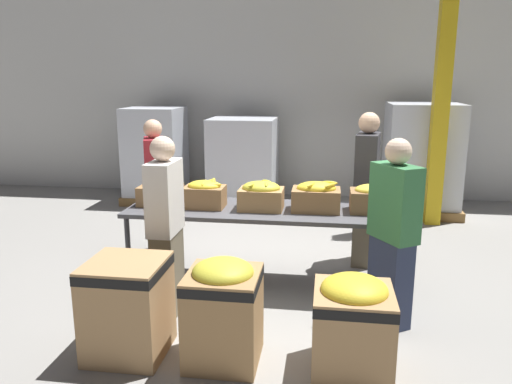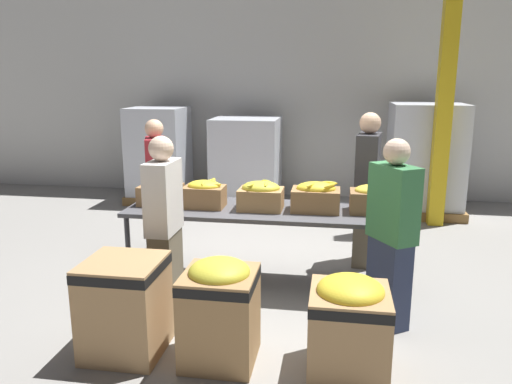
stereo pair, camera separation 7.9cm
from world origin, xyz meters
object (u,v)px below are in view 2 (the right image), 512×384
Objects in this scene: banana_box_0 at (161,191)px; pallet_stack_1 at (159,155)px; banana_box_1 at (204,193)px; banana_box_4 at (375,199)px; pallet_stack_0 at (247,163)px; pallet_stack_2 at (425,160)px; donation_bin_2 at (349,322)px; donation_bin_1 at (220,307)px; donation_bin_0 at (125,303)px; volunteer_2 at (367,191)px; volunteer_0 at (391,236)px; banana_box_2 at (261,195)px; sorting_table at (261,214)px; volunteer_3 at (157,188)px; volunteer_1 at (165,228)px; support_pillar at (446,77)px; banana_box_3 at (316,196)px.

pallet_stack_1 reaches higher than banana_box_0.
banana_box_4 is (1.63, 0.06, -0.00)m from banana_box_1.
pallet_stack_0 is 0.85× the size of pallet_stack_2.
pallet_stack_2 is (1.17, 4.44, 0.43)m from donation_bin_2.
banana_box_0 is 4.25m from pallet_stack_2.
banana_box_4 reaches higher than donation_bin_1.
banana_box_4 is 0.63× the size of donation_bin_0.
volunteer_0 is at bearing 14.41° from volunteer_2.
pallet_stack_1 is at bearing 110.34° from banana_box_0.
banana_box_2 is 0.92× the size of banana_box_4.
pallet_stack_1 is at bearing 136.51° from banana_box_4.
banana_box_0 is 0.53× the size of donation_bin_1.
pallet_stack_2 is (2.00, 3.04, -0.10)m from banana_box_2.
banana_box_1 is at bearing -177.04° from sorting_table.
donation_bin_1 is (1.23, -2.11, -0.36)m from volunteer_3.
volunteer_2 is 1.01× the size of pallet_stack_2.
banana_box_1 is 0.24× the size of volunteer_2.
banana_box_4 is at bearing 2.02° from banana_box_1.
volunteer_3 is at bearing 113.68° from banana_box_0.
volunteer_2 is at bearing -36.85° from pallet_stack_1.
pallet_stack_1 is at bearing 124.69° from banana_box_2.
banana_box_0 is at bearing 141.92° from donation_bin_2.
volunteer_1 is 2.20× the size of donation_bin_2.
donation_bin_0 is at bearing -119.22° from sorting_table.
donation_bin_0 is (-1.87, -1.46, -0.51)m from banana_box_4.
banana_box_4 is 4.46m from pallet_stack_1.
volunteer_1 is at bearing -125.73° from pallet_stack_2.
banana_box_1 is 2.04m from donation_bin_2.
support_pillar is (2.80, 3.15, 1.23)m from volunteer_1.
volunteer_2 reaches higher than banana_box_0.
volunteer_2 is 2.84m from donation_bin_0.
pallet_stack_2 is at bearing 75.19° from donation_bin_2.
support_pillar is at bearing 56.73° from banana_box_3.
donation_bin_2 is 4.34m from support_pillar.
support_pillar is 3.14m from pallet_stack_0.
sorting_table is 1.04m from banana_box_0.
volunteer_3 is at bearing 136.63° from banana_box_1.
volunteer_0 reaches higher than donation_bin_1.
sorting_table is 5.75× the size of banana_box_3.
sorting_table is at bearing -55.08° from pallet_stack_1.
banana_box_4 is 2.43m from donation_bin_0.
volunteer_1 is at bearing -134.21° from banana_box_2.
volunteer_2 is at bearing -112.65° from pallet_stack_2.
banana_box_0 is 0.10× the size of support_pillar.
banana_box_3 is 0.11× the size of support_pillar.
support_pillar reaches higher than volunteer_1.
banana_box_4 is (2.09, 0.01, 0.00)m from banana_box_0.
sorting_table is 1.57× the size of volunteer_2.
support_pillar is at bearing -12.78° from pallet_stack_0.
banana_box_2 is at bearing 42.29° from volunteer_3.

